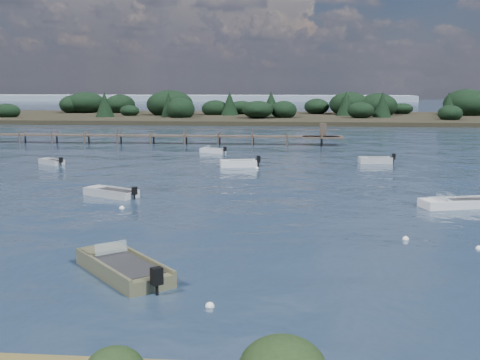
# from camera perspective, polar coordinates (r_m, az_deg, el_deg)

# --- Properties ---
(ground) EXTENTS (400.00, 400.00, 0.00)m
(ground) POSITION_cam_1_polar(r_m,az_deg,el_deg) (86.98, 4.84, 4.15)
(ground) COLOR #182638
(ground) RESTS_ON ground
(dinghy_mid_white_a) EXTENTS (4.72, 2.78, 1.09)m
(dinghy_mid_white_a) POSITION_cam_1_polar(r_m,az_deg,el_deg) (39.53, 19.73, -2.24)
(dinghy_mid_white_a) COLOR silver
(dinghy_mid_white_a) RESTS_ON ground
(dinghy_near_olive) EXTENTS (4.89, 5.25, 1.38)m
(dinghy_near_olive) POSITION_cam_1_polar(r_m,az_deg,el_deg) (24.80, -11.02, -8.41)
(dinghy_near_olive) COLOR #6B6A47
(dinghy_near_olive) RESTS_ON ground
(dinghy_mid_grey) EXTENTS (4.13, 3.09, 1.06)m
(dinghy_mid_grey) POSITION_cam_1_polar(r_m,az_deg,el_deg) (41.72, -12.12, -1.32)
(dinghy_mid_grey) COLOR #A5A9AC
(dinghy_mid_grey) RESTS_ON ground
(tender_far_grey) EXTENTS (2.91, 2.49, 0.99)m
(tender_far_grey) POSITION_cam_1_polar(r_m,az_deg,el_deg) (59.52, -17.43, 1.56)
(tender_far_grey) COLOR #A5A9AC
(tender_far_grey) RESTS_ON ground
(dinghy_extra_a) EXTENTS (3.10, 2.22, 1.04)m
(dinghy_extra_a) POSITION_cam_1_polar(r_m,az_deg,el_deg) (66.11, -2.59, 2.70)
(dinghy_extra_a) COLOR silver
(dinghy_extra_a) RESTS_ON ground
(dinghy_mid_white_b) EXTENTS (4.49, 2.30, 1.09)m
(dinghy_mid_white_b) POSITION_cam_1_polar(r_m,az_deg,el_deg) (39.86, 20.46, -2.18)
(dinghy_mid_white_b) COLOR #A5A9AC
(dinghy_mid_white_b) RESTS_ON ground
(tender_far_grey_b) EXTENTS (3.51, 1.56, 1.18)m
(tender_far_grey_b) POSITION_cam_1_polar(r_m,az_deg,el_deg) (58.99, 12.70, 1.73)
(tender_far_grey_b) COLOR #A5A9AC
(tender_far_grey_b) RESTS_ON ground
(tender_far_white) EXTENTS (3.77, 1.96, 1.26)m
(tender_far_white) POSITION_cam_1_polar(r_m,az_deg,el_deg) (55.06, -0.16, 1.44)
(tender_far_white) COLOR silver
(tender_far_white) RESTS_ON ground
(buoy_a) EXTENTS (0.32, 0.32, 0.32)m
(buoy_a) POSITION_cam_1_polar(r_m,az_deg,el_deg) (21.16, -2.88, -11.89)
(buoy_a) COLOR white
(buoy_a) RESTS_ON ground
(buoy_b) EXTENTS (0.32, 0.32, 0.32)m
(buoy_b) POSITION_cam_1_polar(r_m,az_deg,el_deg) (30.78, 15.43, -5.45)
(buoy_b) COLOR white
(buoy_b) RESTS_ON ground
(buoy_c) EXTENTS (0.32, 0.32, 0.32)m
(buoy_c) POSITION_cam_1_polar(r_m,az_deg,el_deg) (37.56, -11.14, -2.66)
(buoy_c) COLOR white
(buoy_c) RESTS_ON ground
(buoy_e) EXTENTS (0.32, 0.32, 0.32)m
(buoy_e) POSITION_cam_1_polar(r_m,az_deg,el_deg) (53.98, 1.62, 1.09)
(buoy_e) COLOR white
(buoy_e) RESTS_ON ground
(buoy_extra_a) EXTENTS (0.32, 0.32, 0.32)m
(buoy_extra_a) POSITION_cam_1_polar(r_m,az_deg,el_deg) (30.13, 21.72, -6.10)
(buoy_extra_a) COLOR white
(buoy_extra_a) RESTS_ON ground
(jetty) EXTENTS (64.50, 3.20, 3.40)m
(jetty) POSITION_cam_1_polar(r_m,az_deg,el_deg) (78.12, -11.40, 4.15)
(jetty) COLOR #4B3F37
(jetty) RESTS_ON ground
(far_headland) EXTENTS (190.00, 40.00, 5.80)m
(far_headland) POSITION_cam_1_polar(r_m,az_deg,el_deg) (129.15, 16.17, 6.33)
(far_headland) COLOR black
(far_headland) RESTS_ON ground
(distant_haze) EXTENTS (280.00, 20.00, 2.40)m
(distant_haze) POSITION_cam_1_polar(r_m,az_deg,el_deg) (272.19, -14.44, 7.31)
(distant_haze) COLOR gray
(distant_haze) RESTS_ON ground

